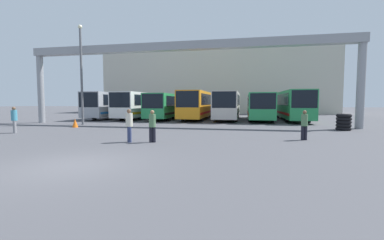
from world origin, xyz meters
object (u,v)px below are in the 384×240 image
bus_slot_1 (142,104)px  pedestrian_far_center (129,125)px  bus_slot_2 (168,105)px  bus_slot_4 (228,104)px  tire_stack (344,122)px  bus_slot_6 (292,104)px  pedestrian_mid_right (304,124)px  pedestrian_near_left (14,119)px  bus_slot_3 (198,103)px  pedestrian_mid_left (152,125)px  bus_slot_0 (116,104)px  lamp_post (81,71)px  bus_slot_5 (259,105)px  traffic_cone (75,123)px

bus_slot_1 → pedestrian_far_center: (6.91, -18.31, -0.92)m
bus_slot_2 → bus_slot_4: 7.26m
bus_slot_4 → tire_stack: bearing=-48.5°
bus_slot_6 → pedestrian_mid_right: size_ratio=7.66×
pedestrian_far_center → pedestrian_near_left: 9.46m
bus_slot_3 → bus_slot_4: (3.60, 0.13, -0.05)m
pedestrian_far_center → pedestrian_mid_left: pedestrian_far_center is taller
bus_slot_0 → pedestrian_mid_right: size_ratio=7.58×
pedestrian_far_center → lamp_post: size_ratio=0.19×
bus_slot_0 → bus_slot_2: bearing=-6.5°
bus_slot_1 → bus_slot_6: (18.01, 0.25, 0.04)m
bus_slot_2 → pedestrian_far_center: size_ratio=6.21×
bus_slot_6 → tire_stack: bus_slot_6 is taller
bus_slot_4 → bus_slot_5: bearing=-13.0°
bus_slot_0 → pedestrian_near_left: bearing=-85.5°
bus_slot_5 → lamp_post: 18.79m
traffic_cone → pedestrian_mid_right: bearing=-12.4°
bus_slot_1 → tire_stack: bus_slot_1 is taller
bus_slot_0 → bus_slot_2: 7.25m
bus_slot_1 → bus_slot_2: 3.66m
traffic_cone → bus_slot_2: bearing=68.9°
pedestrian_far_center → pedestrian_near_left: size_ratio=0.98×
traffic_cone → lamp_post: bearing=110.9°
pedestrian_far_center → lamp_post: bearing=-169.2°
bus_slot_4 → bus_slot_5: (3.60, -0.83, -0.11)m
bus_slot_1 → bus_slot_4: size_ratio=0.96×
bus_slot_4 → pedestrian_near_left: 21.10m
bus_slot_2 → pedestrian_mid_right: 19.51m
bus_slot_4 → bus_slot_1: bearing=-178.6°
bus_slot_5 → pedestrian_mid_left: bus_slot_5 is taller
bus_slot_4 → pedestrian_far_center: 19.00m
bus_slot_1 → bus_slot_6: bus_slot_6 is taller
bus_slot_2 → pedestrian_mid_right: size_ratio=6.57×
bus_slot_5 → pedestrian_mid_left: bearing=-109.7°
pedestrian_far_center → tire_stack: (12.97, 8.33, -0.31)m
traffic_cone → bus_slot_6: bearing=33.2°
bus_slot_4 → bus_slot_6: size_ratio=1.00×
bus_slot_0 → pedestrian_mid_right: 25.22m
bus_slot_1 → lamp_post: (-1.69, -9.74, 3.00)m
bus_slot_6 → bus_slot_0: bearing=-179.8°
pedestrian_near_left → lamp_post: lamp_post is taller
pedestrian_mid_left → lamp_post: 13.48m
bus_slot_0 → traffic_cone: bearing=-77.1°
pedestrian_mid_right → pedestrian_near_left: (-18.26, -0.51, 0.07)m
bus_slot_3 → bus_slot_5: bearing=-5.6°
pedestrian_mid_left → traffic_cone: (-8.91, 6.08, -0.53)m
bus_slot_5 → pedestrian_near_left: bearing=-136.9°
traffic_cone → pedestrian_far_center: bearing=-39.1°
bus_slot_0 → bus_slot_1: (3.60, -0.19, -0.02)m
bus_slot_4 → traffic_cone: bearing=-133.3°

